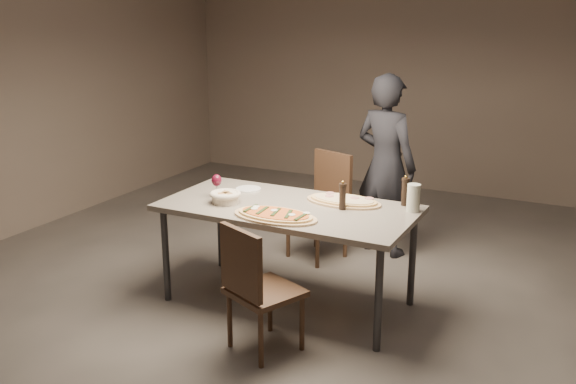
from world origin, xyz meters
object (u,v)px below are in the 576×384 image
at_px(chair_far, 324,199).
at_px(diner, 386,165).
at_px(bread_basket, 225,196).
at_px(dining_table, 288,213).
at_px(pepper_mill_left, 343,196).
at_px(carafe, 414,198).
at_px(chair_near, 255,283).
at_px(zucchini_pizza, 275,215).
at_px(ham_pizza, 344,201).

distance_m(chair_far, diner, 0.61).
bearing_deg(bread_basket, dining_table, 18.03).
xyz_separation_m(chair_far, diner, (0.44, 0.30, 0.28)).
bearing_deg(pepper_mill_left, diner, 94.23).
height_order(bread_basket, carafe, carafe).
xyz_separation_m(chair_near, diner, (0.15, 2.04, 0.32)).
bearing_deg(dining_table, chair_far, 98.83).
relative_size(pepper_mill_left, carafe, 1.08).
bearing_deg(zucchini_pizza, ham_pizza, 68.08).
bearing_deg(bread_basket, ham_pizza, 26.71).
xyz_separation_m(dining_table, chair_far, (-0.15, 1.00, -0.18)).
distance_m(zucchini_pizza, carafe, 0.96).
relative_size(dining_table, carafe, 9.35).
bearing_deg(chair_near, carafe, 79.17).
xyz_separation_m(ham_pizza, diner, (-0.04, 1.06, 0.03)).
height_order(zucchini_pizza, chair_far, chair_far).
height_order(zucchini_pizza, diner, diner).
bearing_deg(carafe, chair_far, 143.67).
relative_size(dining_table, chair_near, 2.13).
bearing_deg(carafe, dining_table, -161.83).
bearing_deg(dining_table, bread_basket, -161.97).
bearing_deg(zucchini_pizza, diner, 87.68).
bearing_deg(pepper_mill_left, carafe, 22.14).
bearing_deg(ham_pizza, bread_basket, -146.32).
relative_size(zucchini_pizza, ham_pizza, 1.08).
distance_m(zucchini_pizza, chair_far, 1.32).
xyz_separation_m(bread_basket, chair_near, (0.58, -0.59, -0.32)).
relative_size(ham_pizza, pepper_mill_left, 2.71).
bearing_deg(bread_basket, zucchini_pizza, -16.01).
distance_m(ham_pizza, diner, 1.06).
bearing_deg(zucchini_pizza, dining_table, 105.78).
distance_m(ham_pizza, carafe, 0.51).
distance_m(dining_table, carafe, 0.89).
bearing_deg(bread_basket, chair_far, 76.22).
height_order(dining_table, ham_pizza, ham_pizza).
bearing_deg(dining_table, pepper_mill_left, 13.22).
bearing_deg(chair_near, zucchini_pizza, 125.56).
height_order(dining_table, carafe, carafe).
bearing_deg(zucchini_pizza, bread_basket, 170.46).
xyz_separation_m(chair_near, chair_far, (-0.30, 1.73, 0.04)).
distance_m(bread_basket, pepper_mill_left, 0.85).
bearing_deg(pepper_mill_left, chair_near, -105.90).
distance_m(carafe, chair_far, 1.27).
relative_size(dining_table, chair_far, 1.98).
distance_m(chair_near, chair_far, 1.76).
bearing_deg(ham_pizza, carafe, 10.48).
height_order(zucchini_pizza, chair_near, chair_near).
bearing_deg(diner, bread_basket, 79.34).
relative_size(carafe, chair_near, 0.23).
distance_m(carafe, chair_near, 1.27).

